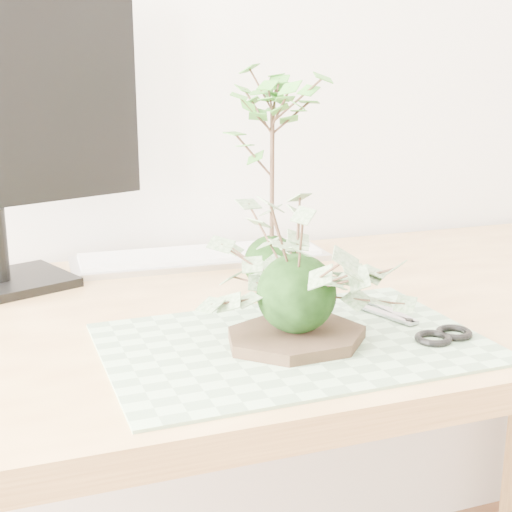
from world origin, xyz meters
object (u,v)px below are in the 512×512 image
at_px(keyboard, 201,257).
at_px(ivy_kokedama, 297,257).
at_px(desk, 285,356).
at_px(maple_kokedama, 272,126).

bearing_deg(keyboard, ivy_kokedama, -87.14).
bearing_deg(ivy_kokedama, keyboard, 90.59).
height_order(desk, keyboard, keyboard).
bearing_deg(desk, ivy_kokedama, -107.84).
bearing_deg(ivy_kokedama, desk, 72.16).
bearing_deg(maple_kokedama, ivy_kokedama, -103.35).
bearing_deg(desk, maple_kokedama, 89.45).
distance_m(ivy_kokedama, maple_kokedama, 0.27).
relative_size(ivy_kokedama, maple_kokedama, 0.77).
height_order(ivy_kokedama, maple_kokedama, maple_kokedama).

